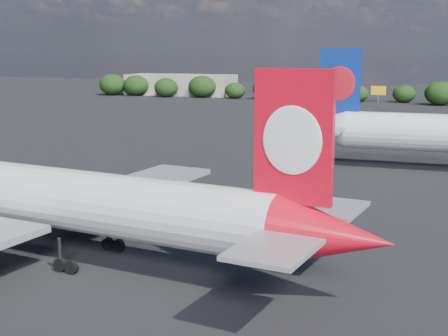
% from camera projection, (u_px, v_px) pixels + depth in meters
% --- Properties ---
extents(ground, '(500.00, 500.00, 0.00)m').
position_uv_depth(ground, '(229.00, 158.00, 102.58)').
color(ground, black).
rests_on(ground, ground).
extents(qantas_airliner, '(50.20, 47.87, 16.38)m').
position_uv_depth(qantas_airliner, '(80.00, 203.00, 52.14)').
color(qantas_airliner, white).
rests_on(qantas_airliner, ground).
extents(terminal_building, '(42.00, 16.00, 8.00)m').
position_uv_depth(terminal_building, '(181.00, 85.00, 245.33)').
color(terminal_building, gray).
rests_on(terminal_building, ground).
extents(highway_sign, '(6.00, 0.30, 4.50)m').
position_uv_depth(highway_sign, '(288.00, 92.00, 215.40)').
color(highway_sign, '#146520').
rests_on(highway_sign, ground).
extents(billboard_yellow, '(5.00, 0.30, 5.50)m').
position_uv_depth(billboard_yellow, '(378.00, 91.00, 211.09)').
color(billboard_yellow, yellow).
rests_on(billboard_yellow, ground).
extents(horizon_treeline, '(206.91, 16.43, 8.79)m').
position_uv_depth(horizon_treeline, '(366.00, 91.00, 211.68)').
color(horizon_treeline, black).
rests_on(horizon_treeline, ground).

